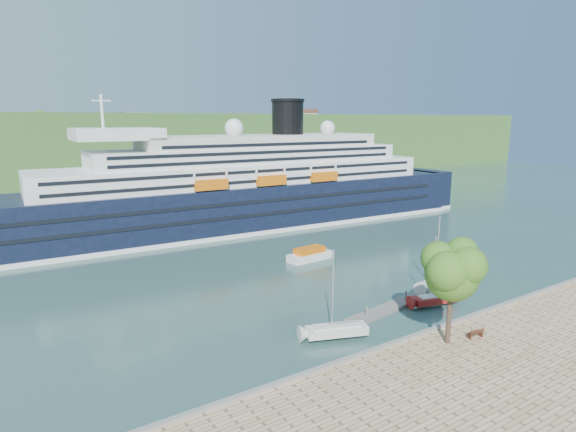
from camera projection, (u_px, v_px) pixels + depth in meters
The scene contains 11 objects.
ground at pixel (436, 337), 49.65m from camera, with size 400.00×400.00×0.00m, color #294942.
far_hillside at pixel (103, 149), 166.18m from camera, with size 400.00×50.00×24.00m, color #355722.
quay_coping at pixel (438, 327), 49.26m from camera, with size 220.00×0.50×0.30m, color slate.
cruise_ship at pixel (235, 164), 96.86m from camera, with size 117.33×17.09×26.35m, color black, non-canonical shape.
park_bench at pixel (475, 333), 47.18m from camera, with size 1.67×0.69×1.07m, color #4E2516, non-canonical shape.
promenade_tree at pixel (451, 287), 45.15m from camera, with size 6.76×6.76×11.20m, color #39671B, non-canonical shape.
floating_pontoon at pixel (396, 305), 57.85m from camera, with size 16.72×2.04×0.37m, color slate, non-canonical shape.
sailboat_white_near at pixel (337, 297), 48.37m from camera, with size 7.02×1.95×9.07m, color silver, non-canonical shape.
sailboat_red at pixel (437, 273), 57.22m from camera, with size 6.40×1.78×8.26m, color maroon, non-canonical shape.
sailboat_white_far at pixel (439, 255), 62.45m from camera, with size 7.40×2.05×9.55m, color silver, non-canonical shape.
tender_launch at pixel (310, 254), 76.62m from camera, with size 7.61×2.60×2.10m, color #D0610C, non-canonical shape.
Camera 1 is at (-38.10, -30.26, 22.10)m, focal length 30.00 mm.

